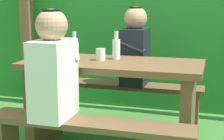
% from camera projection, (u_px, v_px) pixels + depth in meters
% --- Properties ---
extents(hedge_backdrop, '(6.40, 0.89, 2.17)m').
position_uv_depth(hedge_backdrop, '(151.00, 12.00, 4.31)').
color(hedge_backdrop, '#237827').
rests_on(hedge_backdrop, ground_plane).
extents(pergola_post_left, '(0.12, 0.12, 2.25)m').
position_uv_depth(pergola_post_left, '(26.00, 9.00, 4.10)').
color(pergola_post_left, brown).
rests_on(pergola_post_left, ground_plane).
extents(picnic_table, '(1.40, 0.64, 0.75)m').
position_uv_depth(picnic_table, '(112.00, 91.00, 2.82)').
color(picnic_table, brown).
rests_on(picnic_table, ground_plane).
extents(bench_near, '(1.40, 0.24, 0.45)m').
position_uv_depth(bench_near, '(88.00, 139.00, 2.34)').
color(bench_near, brown).
rests_on(bench_near, ground_plane).
extents(bench_far, '(1.40, 0.24, 0.45)m').
position_uv_depth(bench_far, '(128.00, 97.00, 3.37)').
color(bench_far, brown).
rests_on(bench_far, ground_plane).
extents(person_white_shirt, '(0.25, 0.35, 0.72)m').
position_uv_depth(person_white_shirt, '(53.00, 69.00, 2.32)').
color(person_white_shirt, white).
rests_on(person_white_shirt, bench_near).
extents(person_black_coat, '(0.25, 0.35, 0.72)m').
position_uv_depth(person_black_coat, '(135.00, 49.00, 3.26)').
color(person_black_coat, black).
rests_on(person_black_coat, bench_far).
extents(drinking_glass, '(0.08, 0.08, 0.09)m').
position_uv_depth(drinking_glass, '(101.00, 54.00, 2.81)').
color(drinking_glass, silver).
rests_on(drinking_glass, picnic_table).
extents(bottle_left, '(0.07, 0.07, 0.23)m').
position_uv_depth(bottle_left, '(116.00, 48.00, 2.87)').
color(bottle_left, silver).
rests_on(bottle_left, picnic_table).
extents(bottle_right, '(0.06, 0.06, 0.24)m').
position_uv_depth(bottle_right, '(75.00, 51.00, 2.73)').
color(bottle_right, silver).
rests_on(bottle_right, picnic_table).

